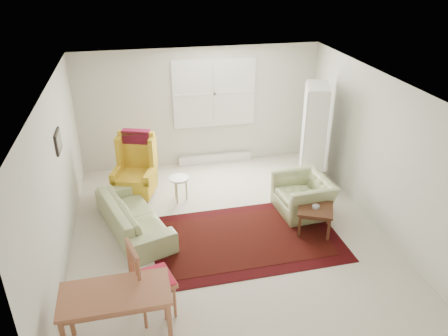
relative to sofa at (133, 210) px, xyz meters
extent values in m
cube|color=beige|center=(1.50, -0.40, -0.39)|extent=(5.00, 5.50, 0.01)
cube|color=white|center=(1.50, -0.40, 2.11)|extent=(5.00, 5.50, 0.01)
cube|color=beige|center=(1.50, 2.35, 0.86)|extent=(5.00, 0.04, 2.50)
cube|color=beige|center=(1.50, -3.15, 0.86)|extent=(5.00, 0.04, 2.50)
cube|color=beige|center=(-1.00, -0.40, 0.86)|extent=(0.04, 5.50, 2.50)
cube|color=beige|center=(4.00, -0.40, 0.86)|extent=(0.04, 5.50, 2.50)
cube|color=white|center=(1.80, 2.33, 1.16)|extent=(1.72, 0.06, 1.42)
cube|color=white|center=(1.80, 2.33, 1.16)|extent=(1.60, 0.02, 1.30)
cube|color=silver|center=(1.80, 2.27, -0.30)|extent=(1.60, 0.12, 0.18)
cube|color=black|center=(-0.98, 0.10, 1.26)|extent=(0.03, 0.42, 0.32)
cube|color=#9D7748|center=(-0.96, 0.10, 1.26)|extent=(0.01, 0.34, 0.24)
imported|color=#949D69|center=(0.00, 0.00, 0.00)|extent=(1.31, 2.07, 0.78)
imported|color=#949D69|center=(2.95, -0.01, -0.01)|extent=(0.94, 1.05, 0.77)
camera|label=1|loc=(0.22, -6.25, 3.81)|focal=35.00mm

